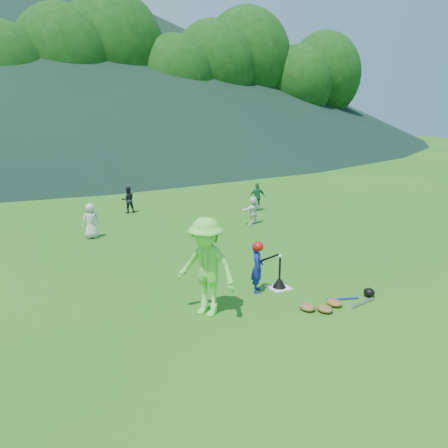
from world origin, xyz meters
name	(u,v)px	position (x,y,z in m)	size (l,w,h in m)	color
ground	(279,288)	(0.00, 0.00, 0.00)	(120.00, 120.00, 0.00)	#196116
home_plate	(279,288)	(0.00, 0.00, 0.01)	(0.45, 0.45, 0.02)	silver
baseball	(280,256)	(0.00, 0.00, 0.74)	(0.08, 0.08, 0.08)	white
batter_child	(257,267)	(-0.53, 0.09, 0.55)	(0.40, 0.26, 1.09)	navy
adult_coach	(206,267)	(-1.97, -0.36, 0.95)	(1.23, 0.70, 1.90)	#6AE643
fielder_a	(91,221)	(-2.69, 6.05, 0.54)	(0.53, 0.35, 1.09)	silver
fielder_b	(128,200)	(-0.63, 8.94, 0.51)	(0.49, 0.39, 1.02)	black
fielder_c	(257,197)	(3.91, 6.84, 0.55)	(0.64, 0.27, 1.10)	#206B40
fielder_d	(253,210)	(2.61, 5.12, 0.48)	(0.90, 0.29, 0.97)	white
batting_tee	(279,282)	(0.00, 0.00, 0.13)	(0.30, 0.30, 0.68)	black
batter_gear	(259,248)	(-0.50, 0.09, 0.99)	(0.73, 0.26, 0.45)	#BC0F0C
equipment_pile	(335,303)	(0.42, -1.29, 0.07)	(1.80, 0.58, 0.19)	olive
outfield_fence	(61,154)	(0.00, 28.00, 0.70)	(70.07, 0.08, 1.33)	gray
tree_line	(43,58)	(0.20, 33.83, 8.21)	(70.04, 11.40, 14.82)	#382314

